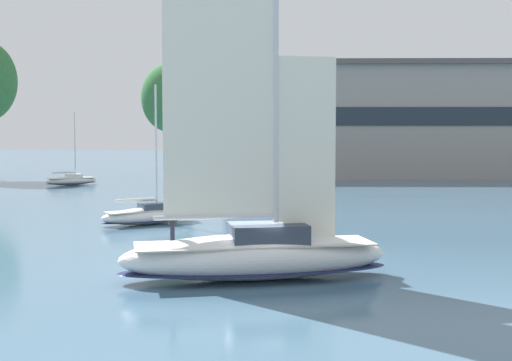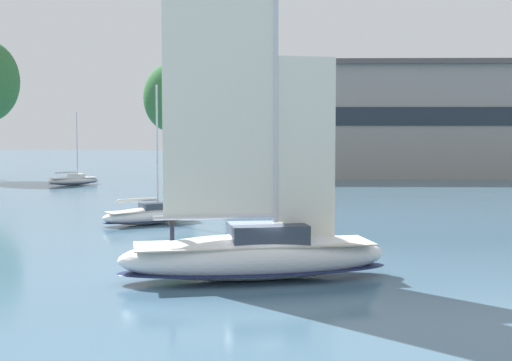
{
  "view_description": "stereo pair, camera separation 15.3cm",
  "coord_description": "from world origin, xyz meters",
  "px_view_note": "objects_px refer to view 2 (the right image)",
  "views": [
    {
      "loc": [
        0.71,
        -30.73,
        6.52
      ],
      "look_at": [
        0.0,
        3.0,
        4.12
      ],
      "focal_mm": 50.0,
      "sensor_mm": 36.0,
      "label": 1
    },
    {
      "loc": [
        0.86,
        -30.72,
        6.52
      ],
      "look_at": [
        0.0,
        3.0,
        4.12
      ],
      "focal_mm": 50.0,
      "sensor_mm": 36.0,
      "label": 2
    }
  ],
  "objects_px": {
    "tree_shore_center": "(171,98)",
    "sailboat_moored_mid_channel": "(151,215)",
    "sailboat_main": "(255,251)",
    "sailboat_moored_near_marina": "(74,180)"
  },
  "relations": [
    {
      "from": "sailboat_main",
      "to": "sailboat_moored_near_marina",
      "type": "distance_m",
      "value": 57.53
    },
    {
      "from": "sailboat_moored_near_marina",
      "to": "sailboat_moored_mid_channel",
      "type": "bearing_deg",
      "value": -66.34
    },
    {
      "from": "sailboat_moored_near_marina",
      "to": "sailboat_moored_mid_channel",
      "type": "height_order",
      "value": "sailboat_moored_mid_channel"
    },
    {
      "from": "tree_shore_center",
      "to": "sailboat_main",
      "type": "bearing_deg",
      "value": -78.7
    },
    {
      "from": "sailboat_main",
      "to": "sailboat_moored_mid_channel",
      "type": "distance_m",
      "value": 19.73
    },
    {
      "from": "tree_shore_center",
      "to": "sailboat_moored_mid_channel",
      "type": "height_order",
      "value": "tree_shore_center"
    },
    {
      "from": "sailboat_main",
      "to": "tree_shore_center",
      "type": "bearing_deg",
      "value": 101.3
    },
    {
      "from": "tree_shore_center",
      "to": "sailboat_main",
      "type": "height_order",
      "value": "sailboat_main"
    },
    {
      "from": "sailboat_main",
      "to": "sailboat_moored_mid_channel",
      "type": "xyz_separation_m",
      "value": [
        -7.72,
        18.14,
        -0.6
      ]
    },
    {
      "from": "sailboat_main",
      "to": "sailboat_moored_near_marina",
      "type": "xyz_separation_m",
      "value": [
        -22.89,
        52.77,
        -0.67
      ]
    }
  ]
}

